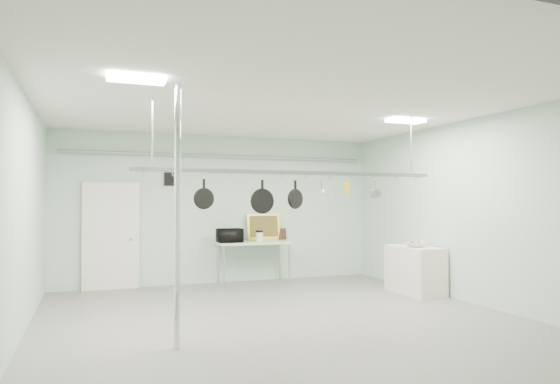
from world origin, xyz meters
name	(u,v)px	position (x,y,z in m)	size (l,w,h in m)	color
floor	(290,325)	(0.00, 0.00, 0.00)	(8.00, 8.00, 0.00)	gray
ceiling	(290,103)	(0.00, 0.00, 3.19)	(7.00, 8.00, 0.02)	silver
back_wall	(222,209)	(0.00, 3.99, 1.60)	(7.00, 0.02, 3.20)	silver
right_wall	(482,211)	(3.49, 0.00, 1.60)	(0.02, 8.00, 3.20)	silver
door	(111,237)	(-2.30, 3.94, 1.05)	(1.10, 0.10, 2.20)	silver
wall_vent	(171,179)	(-1.10, 3.97, 2.25)	(0.30, 0.04, 0.30)	black
conduit_pipe	(223,156)	(0.00, 3.90, 2.75)	(0.07, 0.07, 6.60)	gray
chrome_pole	(177,215)	(-1.70, -0.60, 1.60)	(0.08, 0.08, 3.20)	silver
prep_table	(253,245)	(0.60, 3.60, 0.83)	(1.60, 0.70, 0.91)	silver
side_cabinet	(415,270)	(3.15, 1.40, 0.45)	(0.60, 1.20, 0.90)	white
pot_rack	(295,171)	(0.20, 0.30, 2.23)	(4.80, 0.06, 1.00)	#B7B7BC
light_panel_left	(136,79)	(-2.20, -0.80, 3.16)	(0.65, 0.30, 0.05)	white
light_panel_right	(406,121)	(2.40, 0.60, 3.16)	(0.65, 0.30, 0.05)	white
microwave	(230,236)	(0.05, 3.52, 1.05)	(0.52, 0.35, 0.29)	black
coffee_canister	(259,237)	(0.71, 3.54, 1.00)	(0.15, 0.15, 0.20)	white
painting_large	(264,227)	(0.93, 3.90, 1.20)	(0.78, 0.05, 0.58)	yellow
painting_small	(280,234)	(1.32, 3.90, 1.03)	(0.30, 0.04, 0.25)	black
fruit_bowl	(415,245)	(3.08, 1.28, 0.95)	(0.38, 0.38, 0.09)	silver
skillet_left	(204,194)	(-1.19, 0.30, 1.88)	(0.30, 0.06, 0.42)	black
skillet_mid	(262,197)	(-0.32, 0.30, 1.83)	(0.37, 0.06, 0.51)	black
skillet_right	(295,194)	(0.21, 0.30, 1.88)	(0.30, 0.06, 0.41)	black
whisk	(321,192)	(0.65, 0.30, 1.91)	(0.17, 0.17, 0.36)	#A5A6AA
grater	(346,188)	(1.08, 0.30, 1.98)	(0.09, 0.02, 0.22)	orange
saucepan	(375,189)	(1.61, 0.30, 1.96)	(0.15, 0.08, 0.25)	silver
fruit_cluster	(415,243)	(3.08, 1.28, 0.99)	(0.24, 0.24, 0.09)	#B61013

